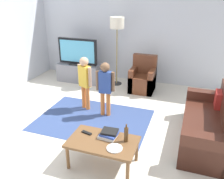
{
  "coord_description": "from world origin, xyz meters",
  "views": [
    {
      "loc": [
        1.4,
        -3.41,
        2.47
      ],
      "look_at": [
        0.0,
        0.6,
        0.65
      ],
      "focal_mm": 38.66,
      "sensor_mm": 36.0,
      "label": 1
    }
  ],
  "objects_px": {
    "child_near_tv": "(85,79)",
    "tv_remote": "(87,133)",
    "child_center": "(105,85)",
    "bottle": "(126,134)",
    "tv": "(78,52)",
    "couch": "(212,127)",
    "tv_stand": "(79,73)",
    "floor_lamp": "(117,27)",
    "armchair": "(143,79)",
    "plate": "(115,148)",
    "book_stack": "(109,134)",
    "coffee_table": "(103,144)"
  },
  "relations": [
    {
      "from": "child_near_tv",
      "to": "tv_remote",
      "type": "distance_m",
      "value": 1.65
    },
    {
      "from": "floor_lamp",
      "to": "book_stack",
      "type": "bearing_deg",
      "value": -73.89
    },
    {
      "from": "couch",
      "to": "floor_lamp",
      "type": "xyz_separation_m",
      "value": [
        -2.37,
        2.01,
        1.25
      ]
    },
    {
      "from": "child_near_tv",
      "to": "book_stack",
      "type": "distance_m",
      "value": 1.81
    },
    {
      "from": "armchair",
      "to": "plate",
      "type": "xyz_separation_m",
      "value": [
        0.29,
        -3.09,
        0.13
      ]
    },
    {
      "from": "book_stack",
      "to": "tv_remote",
      "type": "distance_m",
      "value": 0.35
    },
    {
      "from": "tv_stand",
      "to": "coffee_table",
      "type": "height_order",
      "value": "tv_stand"
    },
    {
      "from": "book_stack",
      "to": "bottle",
      "type": "bearing_deg",
      "value": -3.49
    },
    {
      "from": "book_stack",
      "to": "plate",
      "type": "bearing_deg",
      "value": -54.06
    },
    {
      "from": "armchair",
      "to": "book_stack",
      "type": "bearing_deg",
      "value": -87.7
    },
    {
      "from": "tv_stand",
      "to": "child_center",
      "type": "distance_m",
      "value": 2.14
    },
    {
      "from": "armchair",
      "to": "plate",
      "type": "height_order",
      "value": "armchair"
    },
    {
      "from": "child_center",
      "to": "floor_lamp",
      "type": "bearing_deg",
      "value": 100.77
    },
    {
      "from": "floor_lamp",
      "to": "plate",
      "type": "bearing_deg",
      "value": -72.24
    },
    {
      "from": "child_center",
      "to": "bottle",
      "type": "height_order",
      "value": "child_center"
    },
    {
      "from": "tv_stand",
      "to": "tv_remote",
      "type": "distance_m",
      "value": 3.32
    },
    {
      "from": "coffee_table",
      "to": "bottle",
      "type": "relative_size",
      "value": 3.54
    },
    {
      "from": "tv_stand",
      "to": "tv",
      "type": "bearing_deg",
      "value": -90.0
    },
    {
      "from": "couch",
      "to": "child_center",
      "type": "xyz_separation_m",
      "value": [
        -2.04,
        0.28,
        0.39
      ]
    },
    {
      "from": "child_center",
      "to": "plate",
      "type": "distance_m",
      "value": 1.73
    },
    {
      "from": "tv",
      "to": "couch",
      "type": "distance_m",
      "value": 3.92
    },
    {
      "from": "book_stack",
      "to": "couch",
      "type": "bearing_deg",
      "value": 34.86
    },
    {
      "from": "floor_lamp",
      "to": "plate",
      "type": "xyz_separation_m",
      "value": [
        1.05,
        -3.28,
        -1.12
      ]
    },
    {
      "from": "child_center",
      "to": "tv_remote",
      "type": "relative_size",
      "value": 6.67
    },
    {
      "from": "armchair",
      "to": "tv_remote",
      "type": "distance_m",
      "value": 2.88
    },
    {
      "from": "couch",
      "to": "child_center",
      "type": "distance_m",
      "value": 2.09
    },
    {
      "from": "floor_lamp",
      "to": "plate",
      "type": "distance_m",
      "value": 3.62
    },
    {
      "from": "armchair",
      "to": "child_center",
      "type": "bearing_deg",
      "value": -105.83
    },
    {
      "from": "tv",
      "to": "floor_lamp",
      "type": "bearing_deg",
      "value": 9.3
    },
    {
      "from": "tv_stand",
      "to": "coffee_table",
      "type": "relative_size",
      "value": 1.2
    },
    {
      "from": "couch",
      "to": "armchair",
      "type": "distance_m",
      "value": 2.42
    },
    {
      "from": "tv",
      "to": "tv_remote",
      "type": "xyz_separation_m",
      "value": [
        1.59,
        -2.89,
        -0.42
      ]
    },
    {
      "from": "armchair",
      "to": "bottle",
      "type": "xyz_separation_m",
      "value": [
        0.39,
        -2.87,
        0.24
      ]
    },
    {
      "from": "floor_lamp",
      "to": "coffee_table",
      "type": "bearing_deg",
      "value": -75.28
    },
    {
      "from": "bottle",
      "to": "plate",
      "type": "relative_size",
      "value": 1.28
    },
    {
      "from": "armchair",
      "to": "coffee_table",
      "type": "relative_size",
      "value": 0.9
    },
    {
      "from": "armchair",
      "to": "floor_lamp",
      "type": "bearing_deg",
      "value": 165.95
    },
    {
      "from": "tv_stand",
      "to": "floor_lamp",
      "type": "relative_size",
      "value": 0.67
    },
    {
      "from": "child_center",
      "to": "bottle",
      "type": "bearing_deg",
      "value": -58.35
    },
    {
      "from": "couch",
      "to": "tv_remote",
      "type": "bearing_deg",
      "value": -150.18
    },
    {
      "from": "tv_stand",
      "to": "tv",
      "type": "distance_m",
      "value": 0.6
    },
    {
      "from": "child_near_tv",
      "to": "bottle",
      "type": "relative_size",
      "value": 4.11
    },
    {
      "from": "book_stack",
      "to": "bottle",
      "type": "relative_size",
      "value": 0.98
    },
    {
      "from": "floor_lamp",
      "to": "armchair",
      "type": "bearing_deg",
      "value": -14.05
    },
    {
      "from": "child_center",
      "to": "coffee_table",
      "type": "relative_size",
      "value": 1.13
    },
    {
      "from": "couch",
      "to": "coffee_table",
      "type": "xyz_separation_m",
      "value": [
        -1.54,
        -1.15,
        0.08
      ]
    },
    {
      "from": "child_center",
      "to": "coffee_table",
      "type": "distance_m",
      "value": 1.55
    },
    {
      "from": "bottle",
      "to": "tv_remote",
      "type": "relative_size",
      "value": 1.66
    },
    {
      "from": "child_center",
      "to": "book_stack",
      "type": "xyz_separation_m",
      "value": [
        0.55,
        -1.32,
        -0.21
      ]
    },
    {
      "from": "tv",
      "to": "child_near_tv",
      "type": "xyz_separation_m",
      "value": [
        0.88,
        -1.42,
        -0.15
      ]
    }
  ]
}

